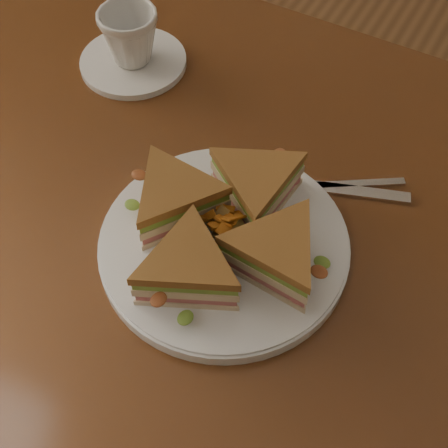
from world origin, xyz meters
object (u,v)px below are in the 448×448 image
at_px(plate, 224,245).
at_px(spoon, 297,186).
at_px(saucer, 133,62).
at_px(sandwich_wedges, 224,227).
at_px(table, 265,269).
at_px(coffee_cup, 130,37).
at_px(knife, 318,187).

bearing_deg(plate, spoon, 74.19).
height_order(spoon, saucer, same).
height_order(sandwich_wedges, saucer, sandwich_wedges).
height_order(table, sandwich_wedges, sandwich_wedges).
distance_m(plate, sandwich_wedges, 0.04).
height_order(sandwich_wedges, spoon, sandwich_wedges).
bearing_deg(table, plate, -118.94).
bearing_deg(coffee_cup, table, -9.60).
distance_m(table, saucer, 0.36).
distance_m(plate, spoon, 0.13).
distance_m(sandwich_wedges, spoon, 0.14).
relative_size(table, spoon, 7.44).
relative_size(table, saucer, 7.66).
height_order(table, spoon, spoon).
relative_size(spoon, saucer, 1.03).
xyz_separation_m(spoon, coffee_cup, (-0.31, 0.10, 0.05)).
distance_m(spoon, saucer, 0.33).
xyz_separation_m(sandwich_wedges, saucer, (-0.28, 0.22, -0.04)).
distance_m(saucer, coffee_cup, 0.04).
distance_m(sandwich_wedges, coffee_cup, 0.35).
height_order(plate, knife, plate).
relative_size(saucer, coffee_cup, 1.83).
bearing_deg(coffee_cup, spoon, 1.27).
height_order(plate, saucer, plate).
bearing_deg(sandwich_wedges, spoon, 74.19).
bearing_deg(saucer, coffee_cup, 0.00).
relative_size(sandwich_wedges, spoon, 1.71).
bearing_deg(saucer, sandwich_wedges, -38.77).
relative_size(spoon, knife, 0.78).
height_order(table, plate, plate).
height_order(table, knife, knife).
bearing_deg(saucer, table, -28.22).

